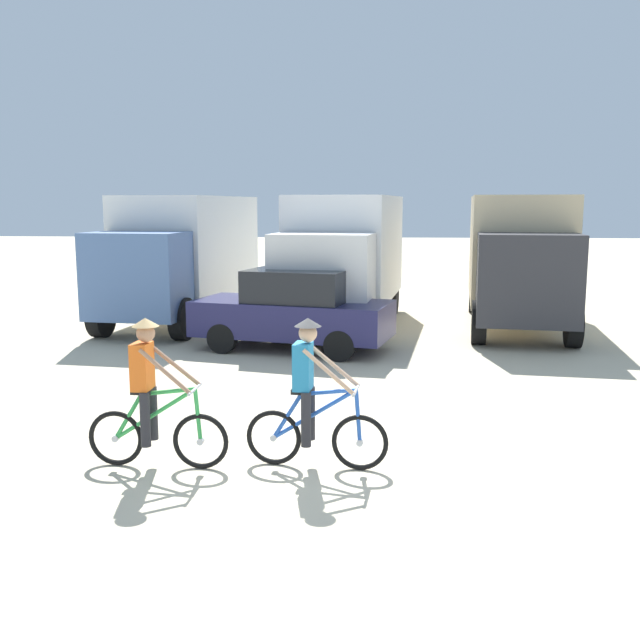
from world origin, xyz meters
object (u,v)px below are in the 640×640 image
box_truck_tan_camper (519,254)px  sedan_parked (294,310)px  cyclist_orange_shirt (152,399)px  cyclist_cowboy_hat (311,399)px  box_truck_white_box (183,252)px  box_truck_avon_van (344,254)px

box_truck_tan_camper → sedan_parked: 6.57m
sedan_parked → cyclist_orange_shirt: bearing=-97.6°
sedan_parked → cyclist_cowboy_hat: size_ratio=2.47×
box_truck_white_box → cyclist_cowboy_hat: size_ratio=3.83×
box_truck_white_box → cyclist_cowboy_hat: box_truck_white_box is taller
box_truck_white_box → box_truck_tan_camper: (8.86, -0.23, 0.00)m
box_truck_white_box → cyclist_orange_shirt: (2.47, -10.86, -1.03)m
box_truck_avon_van → cyclist_cowboy_hat: size_ratio=3.84×
box_truck_white_box → cyclist_cowboy_hat: (4.37, -10.73, -1.03)m
box_truck_avon_van → sedan_parked: bearing=-105.8°
sedan_parked → cyclist_cowboy_hat: cyclist_cowboy_hat is taller
cyclist_orange_shirt → box_truck_avon_van: bearing=79.7°
cyclist_orange_shirt → cyclist_cowboy_hat: size_ratio=1.00×
box_truck_tan_camper → cyclist_orange_shirt: 12.44m
box_truck_avon_van → box_truck_tan_camper: size_ratio=1.00×
box_truck_avon_van → box_truck_tan_camper: (4.49, 0.20, 0.00)m
box_truck_tan_camper → cyclist_orange_shirt: bearing=-121.0°
box_truck_tan_camper → box_truck_white_box: bearing=178.5°
box_truck_tan_camper → cyclist_orange_shirt: (-6.39, -10.63, -1.03)m
box_truck_white_box → cyclist_orange_shirt: bearing=-77.2°
box_truck_avon_van → cyclist_cowboy_hat: box_truck_avon_van is taller
cyclist_orange_shirt → box_truck_white_box: bearing=102.8°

